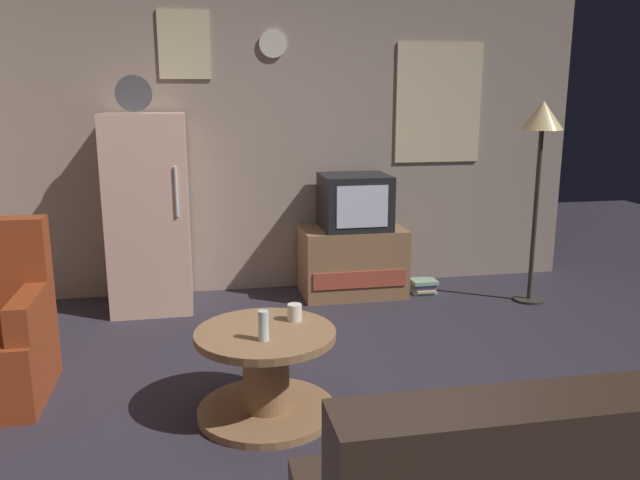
# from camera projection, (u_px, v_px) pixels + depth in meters

# --- Properties ---
(ground_plane) EXTENTS (12.00, 12.00, 0.00)m
(ground_plane) POSITION_uv_depth(u_px,v_px,m) (343.00, 422.00, 3.23)
(ground_plane) COLOR #2D2833
(wall_with_art) EXTENTS (5.20, 0.12, 2.66)m
(wall_with_art) POSITION_uv_depth(u_px,v_px,m) (278.00, 132.00, 5.28)
(wall_with_art) COLOR gray
(wall_with_art) RESTS_ON ground_plane
(fridge) EXTENTS (0.60, 0.62, 1.77)m
(fridge) POSITION_uv_depth(u_px,v_px,m) (149.00, 212.00, 4.85)
(fridge) COLOR beige
(fridge) RESTS_ON ground_plane
(tv_stand) EXTENTS (0.84, 0.53, 0.56)m
(tv_stand) POSITION_uv_depth(u_px,v_px,m) (352.00, 261.00, 5.27)
(tv_stand) COLOR #8E6642
(tv_stand) RESTS_ON ground_plane
(crt_tv) EXTENTS (0.54, 0.51, 0.44)m
(crt_tv) POSITION_uv_depth(u_px,v_px,m) (355.00, 202.00, 5.16)
(crt_tv) COLOR black
(crt_tv) RESTS_ON tv_stand
(standing_lamp) EXTENTS (0.32, 0.32, 1.59)m
(standing_lamp) POSITION_uv_depth(u_px,v_px,m) (542.00, 131.00, 4.85)
(standing_lamp) COLOR #332D28
(standing_lamp) RESTS_ON ground_plane
(coffee_table) EXTENTS (0.72, 0.72, 0.46)m
(coffee_table) POSITION_uv_depth(u_px,v_px,m) (266.00, 373.00, 3.26)
(coffee_table) COLOR #8E6642
(coffee_table) RESTS_ON ground_plane
(wine_glass) EXTENTS (0.05, 0.05, 0.15)m
(wine_glass) POSITION_uv_depth(u_px,v_px,m) (263.00, 326.00, 3.07)
(wine_glass) COLOR silver
(wine_glass) RESTS_ON coffee_table
(mug_ceramic_white) EXTENTS (0.08, 0.08, 0.09)m
(mug_ceramic_white) POSITION_uv_depth(u_px,v_px,m) (295.00, 312.00, 3.35)
(mug_ceramic_white) COLOR silver
(mug_ceramic_white) RESTS_ON coffee_table
(book_stack) EXTENTS (0.21, 0.18, 0.12)m
(book_stack) POSITION_uv_depth(u_px,v_px,m) (424.00, 286.00, 5.33)
(book_stack) COLOR #88B6B5
(book_stack) RESTS_ON ground_plane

